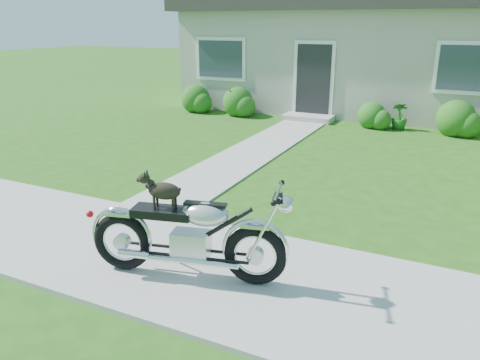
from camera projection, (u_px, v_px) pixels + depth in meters
name	position (u px, v px, depth m)	size (l,w,h in m)	color
ground	(201.00, 266.00, 5.43)	(80.00, 80.00, 0.00)	#235114
sidewalk	(201.00, 264.00, 5.42)	(24.00, 2.20, 0.04)	#9E9B93
walkway	(257.00, 150.00, 10.30)	(1.20, 8.00, 0.03)	#9E9B93
house	(389.00, 39.00, 14.97)	(12.60, 7.03, 4.50)	#BCB5A9
shrub_row	(367.00, 112.00, 12.48)	(10.62, 1.05, 1.05)	#235C18
potted_plant_left	(239.00, 102.00, 14.10)	(0.73, 0.63, 0.81)	#235B18
potted_plant_right	(400.00, 116.00, 12.19)	(0.39, 0.39, 0.70)	#1D5F1A
motorcycle_with_dog	(190.00, 234.00, 4.96)	(2.19, 0.83, 1.16)	black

